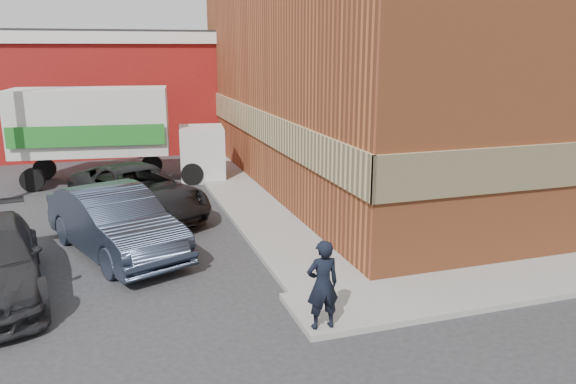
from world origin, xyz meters
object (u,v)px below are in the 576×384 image
object	(u,v)px
warehouse	(49,90)
box_truck	(111,129)
brick_building	(437,52)
sedan	(115,222)
man	(323,285)
suv_a	(137,192)

from	to	relation	value
warehouse	box_truck	distance (m)	9.03
brick_building	box_truck	bearing A→B (deg)	168.48
sedan	brick_building	bearing A→B (deg)	2.36
man	brick_building	bearing A→B (deg)	-129.42
sedan	box_truck	distance (m)	7.86
warehouse	man	size ratio (longest dim) A/B	10.18
man	sedan	bearing A→B (deg)	-57.64
man	warehouse	bearing A→B (deg)	-74.85
brick_building	box_truck	world-z (taller)	brick_building
man	suv_a	distance (m)	8.61
sedan	suv_a	world-z (taller)	sedan
suv_a	box_truck	xyz separation A→B (m)	(-0.55, 4.74, 1.24)
man	box_truck	size ratio (longest dim) A/B	0.22
box_truck	sedan	bearing A→B (deg)	-83.36
sedan	box_truck	xyz separation A→B (m)	(0.15, 7.76, 1.18)
man	suv_a	world-z (taller)	man
man	box_truck	xyz separation A→B (m)	(-3.13, 12.96, 1.07)
brick_building	man	bearing A→B (deg)	-129.51
warehouse	sedan	distance (m)	16.67
warehouse	sedan	bearing A→B (deg)	-81.24
warehouse	suv_a	xyz separation A→B (m)	(3.21, -13.34, -2.07)
brick_building	warehouse	bearing A→B (deg)	142.80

